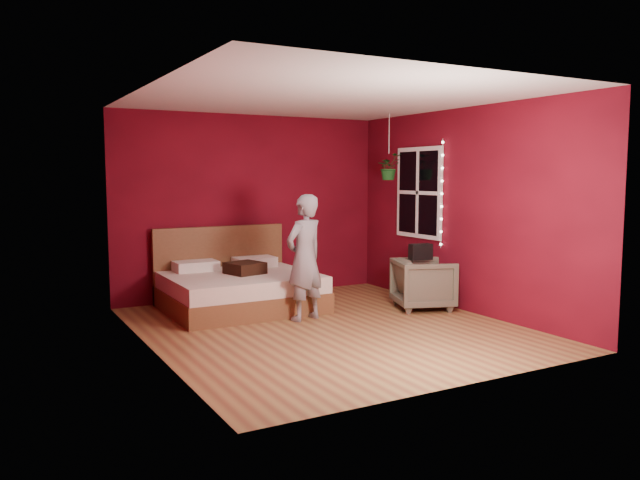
{
  "coord_description": "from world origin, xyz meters",
  "views": [
    {
      "loc": [
        -3.48,
        -6.08,
        1.75
      ],
      "look_at": [
        0.11,
        0.4,
        0.97
      ],
      "focal_mm": 35.0,
      "sensor_mm": 36.0,
      "label": 1
    }
  ],
  "objects": [
    {
      "name": "floor",
      "position": [
        0.0,
        0.0,
        0.0
      ],
      "size": [
        4.5,
        4.5,
        0.0
      ],
      "primitive_type": "plane",
      "color": "olive",
      "rests_on": "ground"
    },
    {
      "name": "room_walls",
      "position": [
        0.0,
        0.0,
        1.68
      ],
      "size": [
        4.04,
        4.54,
        2.62
      ],
      "color": "maroon",
      "rests_on": "ground"
    },
    {
      "name": "window",
      "position": [
        1.97,
        0.9,
        1.5
      ],
      "size": [
        0.05,
        0.97,
        1.27
      ],
      "color": "white",
      "rests_on": "room_walls"
    },
    {
      "name": "fairy_lights",
      "position": [
        1.94,
        0.37,
        1.5
      ],
      "size": [
        0.04,
        0.04,
        1.45
      ],
      "color": "silver",
      "rests_on": "room_walls"
    },
    {
      "name": "bed",
      "position": [
        -0.52,
        1.49,
        0.27
      ],
      "size": [
        1.88,
        1.6,
        1.04
      ],
      "color": "brown",
      "rests_on": "ground"
    },
    {
      "name": "person",
      "position": [
        -0.05,
        0.5,
        0.76
      ],
      "size": [
        0.64,
        0.52,
        1.52
      ],
      "primitive_type": "imported",
      "rotation": [
        0.0,
        0.0,
        3.46
      ],
      "color": "gray",
      "rests_on": "ground"
    },
    {
      "name": "armchair",
      "position": [
        1.6,
        0.3,
        0.33
      ],
      "size": [
        0.92,
        0.91,
        0.66
      ],
      "primitive_type": "imported",
      "rotation": [
        0.0,
        0.0,
        1.22
      ],
      "color": "#63634E",
      "rests_on": "ground"
    },
    {
      "name": "handbag",
      "position": [
        1.51,
        0.25,
        0.76
      ],
      "size": [
        0.31,
        0.2,
        0.2
      ],
      "primitive_type": "cube",
      "rotation": [
        0.0,
        0.0,
        -0.2
      ],
      "color": "black",
      "rests_on": "armchair"
    },
    {
      "name": "throw_pillow",
      "position": [
        -0.46,
        1.4,
        0.55
      ],
      "size": [
        0.51,
        0.51,
        0.15
      ],
      "primitive_type": "cube",
      "rotation": [
        0.0,
        0.0,
        0.25
      ],
      "color": "black",
      "rests_on": "bed"
    },
    {
      "name": "hanging_plant",
      "position": [
        1.63,
        1.15,
        1.86
      ],
      "size": [
        0.37,
        0.34,
        0.93
      ],
      "color": "silver",
      "rests_on": "room_walls"
    }
  ]
}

